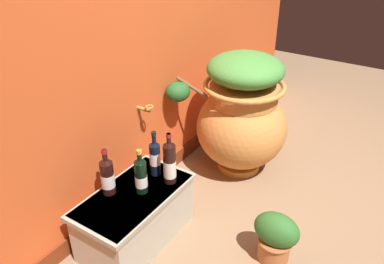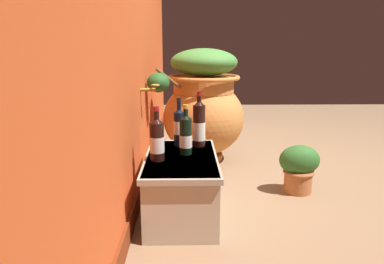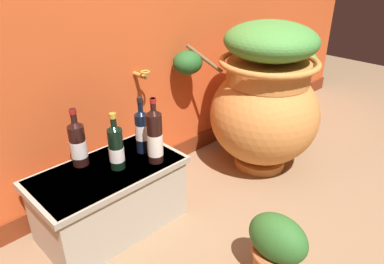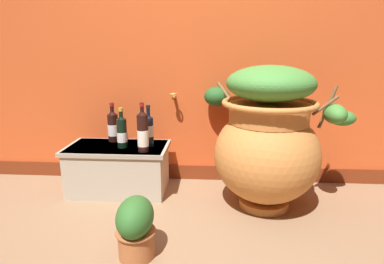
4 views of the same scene
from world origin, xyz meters
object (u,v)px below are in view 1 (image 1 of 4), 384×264
at_px(wine_bottle_back, 141,175).
at_px(terracotta_urn, 242,114).
at_px(wine_bottle_left, 107,175).
at_px(potted_shrub, 276,236).
at_px(wine_bottle_right, 155,156).
at_px(wine_bottle_middle, 170,162).

bearing_deg(wine_bottle_back, terracotta_urn, -8.30).
xyz_separation_m(terracotta_urn, wine_bottle_back, (-1.01, 0.15, -0.00)).
distance_m(wine_bottle_left, potted_shrub, 1.04).
height_order(wine_bottle_back, potted_shrub, wine_bottle_back).
distance_m(terracotta_urn, wine_bottle_back, 1.02).
xyz_separation_m(wine_bottle_left, wine_bottle_right, (0.30, -0.12, 0.01)).
relative_size(terracotta_urn, wine_bottle_back, 3.50).
bearing_deg(wine_bottle_left, potted_shrub, -67.36).
bearing_deg(potted_shrub, wine_bottle_back, 109.49).
height_order(wine_bottle_middle, potted_shrub, wine_bottle_middle).
bearing_deg(wine_bottle_right, wine_bottle_middle, -97.36).
xyz_separation_m(wine_bottle_left, wine_bottle_back, (0.11, -0.16, -0.00)).
xyz_separation_m(wine_bottle_middle, potted_shrub, (0.10, -0.68, -0.32)).
relative_size(wine_bottle_middle, potted_shrub, 1.04).
relative_size(wine_bottle_left, potted_shrub, 0.91).
distance_m(wine_bottle_right, wine_bottle_back, 0.19).
bearing_deg(potted_shrub, terracotta_urn, 39.54).
distance_m(terracotta_urn, wine_bottle_middle, 0.84).
height_order(wine_bottle_left, wine_bottle_back, wine_bottle_left).
bearing_deg(wine_bottle_middle, wine_bottle_right, 82.64).
height_order(wine_bottle_right, potted_shrub, wine_bottle_right).
xyz_separation_m(wine_bottle_right, potted_shrub, (0.08, -0.80, -0.31)).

